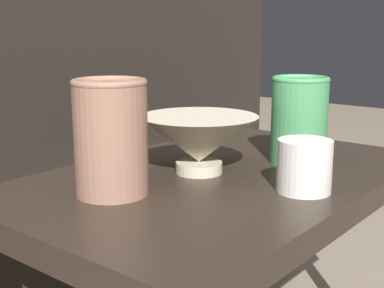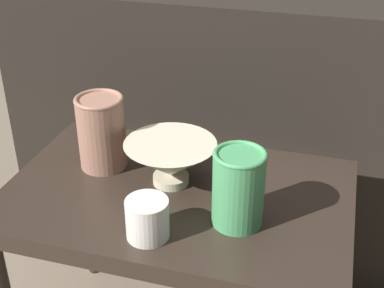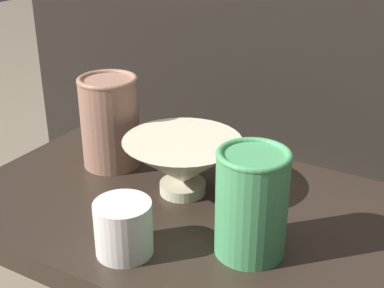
{
  "view_description": "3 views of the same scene",
  "coord_description": "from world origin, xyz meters",
  "px_view_note": "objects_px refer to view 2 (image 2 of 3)",
  "views": [
    {
      "loc": [
        -0.7,
        -0.51,
        0.72
      ],
      "look_at": [
        -0.02,
        0.04,
        0.53
      ],
      "focal_mm": 50.0,
      "sensor_mm": 36.0,
      "label": 1
    },
    {
      "loc": [
        0.29,
        -0.9,
        1.12
      ],
      "look_at": [
        0.02,
        0.05,
        0.57
      ],
      "focal_mm": 50.0,
      "sensor_mm": 36.0,
      "label": 2
    },
    {
      "loc": [
        0.39,
        -0.65,
        0.93
      ],
      "look_at": [
        0.0,
        0.01,
        0.58
      ],
      "focal_mm": 50.0,
      "sensor_mm": 36.0,
      "label": 3
    }
  ],
  "objects_px": {
    "vase_textured_left": "(102,131)",
    "vase_colorful_right": "(238,187)",
    "cup": "(147,219)",
    "bowl": "(171,160)"
  },
  "relations": [
    {
      "from": "vase_textured_left",
      "to": "vase_colorful_right",
      "type": "bearing_deg",
      "value": -20.1
    },
    {
      "from": "vase_colorful_right",
      "to": "cup",
      "type": "relative_size",
      "value": 1.91
    },
    {
      "from": "bowl",
      "to": "cup",
      "type": "height_order",
      "value": "bowl"
    },
    {
      "from": "vase_colorful_right",
      "to": "cup",
      "type": "height_order",
      "value": "vase_colorful_right"
    },
    {
      "from": "bowl",
      "to": "vase_colorful_right",
      "type": "height_order",
      "value": "vase_colorful_right"
    },
    {
      "from": "bowl",
      "to": "cup",
      "type": "distance_m",
      "value": 0.19
    },
    {
      "from": "cup",
      "to": "vase_textured_left",
      "type": "bearing_deg",
      "value": 131.07
    },
    {
      "from": "bowl",
      "to": "vase_colorful_right",
      "type": "relative_size",
      "value": 1.27
    },
    {
      "from": "bowl",
      "to": "vase_colorful_right",
      "type": "xyz_separation_m",
      "value": [
        0.17,
        -0.1,
        0.02
      ]
    },
    {
      "from": "bowl",
      "to": "vase_colorful_right",
      "type": "bearing_deg",
      "value": -29.87
    }
  ]
}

